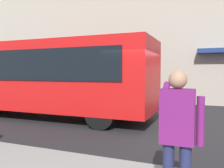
# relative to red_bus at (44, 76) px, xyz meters

# --- Properties ---
(ground_plane) EXTENTS (60.00, 60.00, 0.00)m
(ground_plane) POSITION_rel_red_bus_xyz_m (-4.39, 0.16, -1.68)
(ground_plane) COLOR #232326
(building_facade_far) EXTENTS (28.00, 1.55, 12.00)m
(building_facade_far) POSITION_rel_red_bus_xyz_m (-4.41, -6.64, 4.30)
(building_facade_far) COLOR #A89E8E
(building_facade_far) RESTS_ON ground_plane
(red_bus) EXTENTS (9.05, 2.54, 3.08)m
(red_bus) POSITION_rel_red_bus_xyz_m (0.00, 0.00, 0.00)
(red_bus) COLOR red
(red_bus) RESTS_ON ground_plane
(pedestrian_photographer) EXTENTS (0.53, 0.52, 1.70)m
(pedestrian_photographer) POSITION_rel_red_bus_xyz_m (-5.84, 4.96, -0.54)
(pedestrian_photographer) COLOR #1E2347
(pedestrian_photographer) RESTS_ON sidewalk_curb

